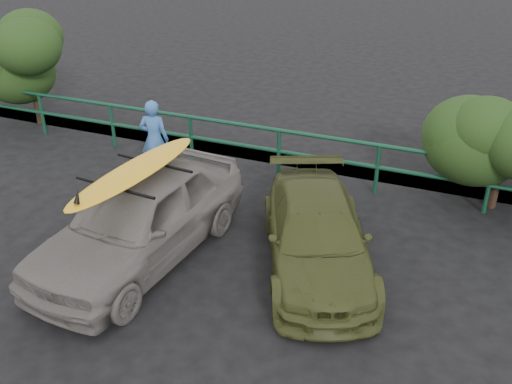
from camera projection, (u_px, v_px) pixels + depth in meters
ground at (88, 309)px, 8.00m from camera, size 80.00×80.00×0.00m
guardrail at (234, 145)px, 11.85m from camera, size 14.00×0.08×1.04m
shrub_left at (55, 79)px, 13.43m from camera, size 3.20×2.40×2.57m
shrub_right at (496, 149)px, 10.33m from camera, size 3.20×2.40×2.13m
sedan at (140, 218)px, 8.83m from camera, size 2.07×4.34×1.43m
olive_vehicle at (317, 235)px, 8.70m from camera, size 2.89×4.04×1.09m
man at (154, 139)px, 11.36m from camera, size 0.66×0.50×1.63m
roof_rack at (135, 175)px, 8.49m from camera, size 1.49×1.11×0.05m
surfboard at (135, 171)px, 8.46m from camera, size 0.86×2.91×0.09m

